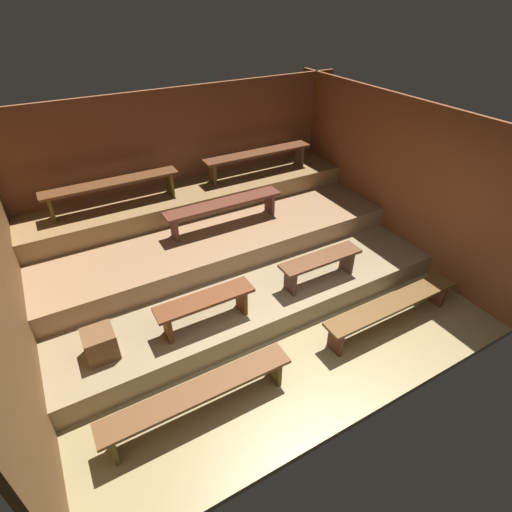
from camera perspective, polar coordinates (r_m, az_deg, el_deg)
name	(u,v)px	position (r m, az deg, el deg)	size (l,w,h in m)	color
ground	(241,290)	(6.03, -2.11, -4.91)	(6.27, 5.10, 0.08)	olive
wall_back	(181,163)	(7.14, -10.74, 13.02)	(6.27, 0.06, 2.45)	brown
wall_left	(6,280)	(4.93, -32.31, -2.96)	(0.06, 5.10, 2.45)	brown
wall_right	(391,175)	(6.88, 18.87, 10.91)	(0.06, 5.10, 2.45)	brown
platform_lower	(226,262)	(6.27, -4.34, -0.90)	(5.47, 3.27, 0.31)	#887250
platform_middle	(210,229)	(6.53, -6.60, 3.82)	(5.47, 2.16, 0.31)	#96704D
platform_upper	(194,197)	(6.88, -8.87, 8.32)	(5.47, 0.94, 0.31)	olive
bench_floor_left	(199,394)	(4.34, -8.16, -19.04)	(2.06, 0.30, 0.40)	brown
bench_floor_right	(392,306)	(5.49, 18.97, -6.84)	(2.06, 0.30, 0.40)	brown
bench_lower_left	(205,304)	(4.83, -7.30, -6.89)	(1.22, 0.30, 0.40)	brown
bench_lower_right	(320,263)	(5.52, 9.25, -0.98)	(1.22, 0.30, 0.40)	brown
bench_middle_center	(224,207)	(6.16, -4.61, 7.09)	(1.88, 0.30, 0.40)	brown
bench_upper_left	(112,186)	(6.43, -19.99, 9.43)	(2.03, 0.30, 0.40)	#583119
bench_upper_right	(258,156)	(7.21, 0.30, 14.19)	(2.03, 0.30, 0.40)	brown
wooden_crate_lower	(100,344)	(4.85, -21.47, -11.65)	(0.34, 0.34, 0.34)	brown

